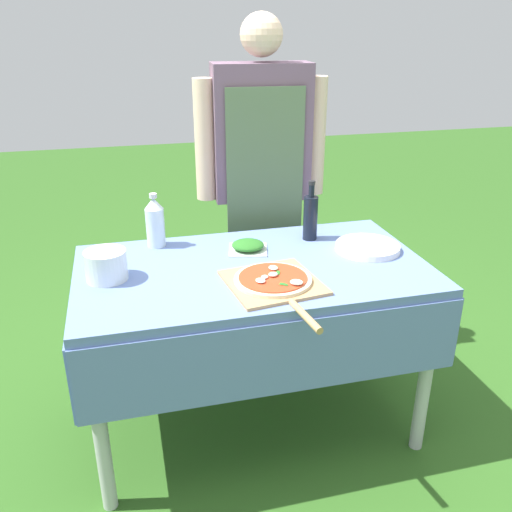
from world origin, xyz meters
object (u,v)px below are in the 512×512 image
Objects in this scene: person_cook at (261,166)px; mixing_tub at (106,265)px; herb_container at (248,246)px; plate_stack at (368,247)px; oil_bottle at (310,216)px; water_bottle at (155,222)px; prep_table at (253,289)px; pizza_on_peel at (274,282)px.

person_cook is 10.91× the size of mixing_tub.
herb_container is 0.58m from mixing_tub.
oil_bottle is at bearing 136.88° from plate_stack.
water_bottle is 1.50× the size of mixing_tub.
oil_bottle reaches higher than plate_stack.
prep_table is at bearing -96.58° from herb_container.
mixing_tub is 0.57× the size of plate_stack.
herb_container is at bearing 13.55° from mixing_tub.
pizza_on_peel is 0.51m from plate_stack.
pizza_on_peel is 2.01× the size of plate_stack.
person_cook reaches higher than pizza_on_peel.
mixing_tub is at bearing -166.99° from oil_bottle.
water_bottle is (-0.34, 0.30, 0.21)m from prep_table.
oil_bottle reaches higher than water_bottle.
oil_bottle is 0.65m from water_bottle.
pizza_on_peel is 0.49m from oil_bottle.
mixing_tub is (-0.54, 0.02, 0.15)m from prep_table.
pizza_on_peel is 2.35× the size of water_bottle.
oil_bottle is at bearing 110.08° from person_cook.
pizza_on_peel is 3.53× the size of mixing_tub.
water_bottle is 0.85× the size of plate_stack.
oil_bottle is (0.27, 0.40, 0.09)m from pizza_on_peel.
person_cook is 8.89× the size of herb_container.
pizza_on_peel reaches higher than herb_container.
plate_stack is at bearing -13.64° from herb_container.
person_cook is 6.22× the size of plate_stack.
mixing_tub reaches higher than prep_table.
prep_table is 0.72m from person_cook.
herb_container is at bearing 83.42° from prep_table.
water_bottle reaches higher than plate_stack.
person_cook is at bearing 106.13° from oil_bottle.
water_bottle is at bearing 138.76° from prep_table.
pizza_on_peel is 2.07× the size of oil_bottle.
pizza_on_peel is at bearing -79.58° from prep_table.
oil_bottle is at bearing 11.96° from herb_container.
mixing_tub is (-0.56, -0.13, 0.03)m from herb_container.
prep_table is 5.98× the size of water_bottle.
water_bottle reaches higher than pizza_on_peel.
herb_container is 1.23× the size of mixing_tub.
herb_container is (-0.29, -0.06, -0.08)m from oil_bottle.
prep_table is 0.51m from plate_stack.
plate_stack is at bearing 121.90° from person_cook.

